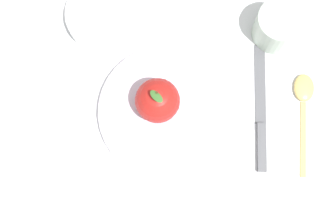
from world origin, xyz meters
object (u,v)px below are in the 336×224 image
(dinner_plate, at_px, (168,113))
(spoon, at_px, (304,99))
(cup, at_px, (278,25))
(apple, at_px, (157,101))
(side_bowl, at_px, (106,15))
(knife, at_px, (261,118))

(dinner_plate, xyz_separation_m, spoon, (-0.05, 0.22, -0.01))
(cup, xyz_separation_m, spoon, (0.11, 0.05, -0.03))
(apple, distance_m, spoon, 0.25)
(dinner_plate, xyz_separation_m, apple, (-0.01, -0.02, 0.04))
(apple, bearing_deg, side_bowl, -145.00)
(apple, distance_m, cup, 0.24)
(cup, bearing_deg, side_bowl, -89.14)
(dinner_plate, height_order, cup, cup)
(knife, bearing_deg, apple, -90.04)
(dinner_plate, bearing_deg, cup, 133.97)
(side_bowl, height_order, cup, cup)
(dinner_plate, height_order, spoon, dinner_plate)
(side_bowl, relative_size, knife, 0.62)
(cup, distance_m, spoon, 0.13)
(side_bowl, bearing_deg, dinner_plate, 37.67)
(apple, height_order, spoon, apple)
(dinner_plate, xyz_separation_m, cup, (-0.16, 0.17, 0.02))
(apple, relative_size, side_bowl, 0.62)
(apple, height_order, side_bowl, apple)
(knife, relative_size, spoon, 1.26)
(apple, bearing_deg, knife, 89.96)
(apple, bearing_deg, cup, 129.63)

